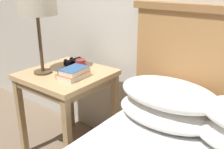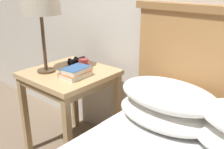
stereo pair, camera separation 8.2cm
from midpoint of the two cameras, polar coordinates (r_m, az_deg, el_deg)
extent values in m
cube|color=tan|center=(1.96, -8.09, 0.17)|extent=(0.58, 0.58, 0.04)
cube|color=#917650|center=(1.98, -8.03, -1.00)|extent=(0.55, 0.55, 0.05)
cube|color=#A4865B|center=(2.15, -17.37, -8.50)|extent=(0.04, 0.04, 0.63)
cube|color=#A4865B|center=(1.79, -8.21, -13.99)|extent=(0.04, 0.04, 0.63)
cube|color=#A4865B|center=(2.42, -7.23, -4.36)|extent=(0.04, 0.04, 0.63)
cube|color=#A4865B|center=(2.11, 2.29, -8.16)|extent=(0.04, 0.04, 0.63)
cube|color=silver|center=(1.48, 19.50, -15.09)|extent=(1.09, 0.28, 0.01)
cube|color=#AD7A47|center=(1.74, 24.17, -7.33)|extent=(1.20, 0.06, 1.14)
ellipsoid|color=white|center=(1.62, 12.82, -8.34)|extent=(0.60, 0.36, 0.15)
ellipsoid|color=white|center=(1.56, 13.56, -4.34)|extent=(0.60, 0.36, 0.15)
cylinder|color=#4C3823|center=(1.98, -12.97, 0.84)|extent=(0.13, 0.13, 0.01)
cylinder|color=#4C3823|center=(1.93, -13.45, 6.66)|extent=(0.02, 0.02, 0.40)
cylinder|color=beige|center=(1.88, -14.19, 15.21)|extent=(0.27, 0.27, 0.17)
cube|color=silver|center=(1.83, -6.69, -0.05)|extent=(0.15, 0.19, 0.03)
cube|color=orange|center=(1.83, -6.72, 0.50)|extent=(0.15, 0.20, 0.00)
cube|color=orange|center=(1.88, -8.21, 0.44)|extent=(0.01, 0.19, 0.04)
cube|color=silver|center=(1.82, -6.56, 0.98)|extent=(0.14, 0.19, 0.03)
cube|color=#2D568E|center=(1.81, -6.59, 1.49)|extent=(0.15, 0.20, 0.00)
cube|color=#2D568E|center=(1.86, -8.02, 1.35)|extent=(0.02, 0.19, 0.03)
cylinder|color=black|center=(2.11, -7.25, 2.78)|extent=(0.05, 0.10, 0.04)
cylinder|color=black|center=(2.07, -6.37, 2.52)|extent=(0.05, 0.01, 0.05)
cylinder|color=black|center=(2.14, -8.09, 3.02)|extent=(0.04, 0.01, 0.04)
cylinder|color=black|center=(2.15, -5.97, 3.17)|extent=(0.05, 0.10, 0.04)
cylinder|color=black|center=(2.11, -5.09, 2.92)|extent=(0.05, 0.01, 0.05)
cylinder|color=black|center=(2.18, -6.82, 3.41)|extent=(0.04, 0.01, 0.04)
cube|color=black|center=(2.12, -6.61, 3.17)|extent=(0.06, 0.04, 0.01)
cylinder|color=black|center=(2.12, -6.62, 3.29)|extent=(0.02, 0.01, 0.02)
cylinder|color=#993333|center=(1.97, -5.00, 2.21)|extent=(0.08, 0.08, 0.08)
torus|color=#993333|center=(1.94, -4.13, 2.08)|extent=(0.05, 0.01, 0.05)
camera|label=1|loc=(0.04, -88.52, 0.55)|focal=42.00mm
camera|label=2|loc=(0.04, 91.48, -0.55)|focal=42.00mm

